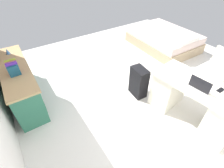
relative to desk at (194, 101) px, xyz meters
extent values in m
plane|color=silver|center=(1.15, 0.14, -0.39)|extent=(6.16, 6.16, 0.00)
cube|color=silver|center=(0.00, 0.00, 0.34)|extent=(1.51, 0.82, 0.04)
cube|color=beige|center=(-0.49, -0.06, -0.03)|extent=(0.47, 0.64, 0.71)
cube|color=beige|center=(0.49, 0.06, -0.03)|extent=(0.47, 0.64, 0.71)
cylinder|color=black|center=(0.22, -0.84, -0.37)|extent=(0.52, 0.52, 0.04)
cylinder|color=black|center=(0.22, -0.84, -0.18)|extent=(0.06, 0.06, 0.42)
cube|color=beige|center=(0.22, -0.84, 0.07)|extent=(0.48, 0.48, 0.08)
cube|color=beige|center=(0.21, -1.04, 0.33)|extent=(0.44, 0.08, 0.44)
cube|color=#2D7056|center=(2.13, 2.34, -0.04)|extent=(1.76, 0.44, 0.70)
cube|color=tan|center=(2.13, 2.34, 0.33)|extent=(1.80, 0.48, 0.04)
cube|color=#275F49|center=(1.74, 2.11, -0.20)|extent=(0.67, 0.01, 0.24)
cube|color=#275F49|center=(2.53, 2.11, -0.20)|extent=(0.67, 0.01, 0.24)
cube|color=tan|center=(2.20, -1.64, -0.25)|extent=(1.93, 1.44, 0.28)
cube|color=beige|center=(2.20, -1.64, -0.01)|extent=(1.87, 1.38, 0.20)
cube|color=white|center=(1.53, -1.62, 0.14)|extent=(0.49, 0.69, 0.10)
cube|color=black|center=(0.97, 0.37, -0.07)|extent=(0.38, 0.25, 0.63)
cube|color=#B7B7BC|center=(-0.03, 0.04, 0.36)|extent=(0.33, 0.25, 0.02)
cube|color=black|center=(-0.04, 0.14, 0.47)|extent=(0.31, 0.05, 0.19)
ellipsoid|color=white|center=(0.23, 0.07, 0.37)|extent=(0.07, 0.11, 0.03)
cube|color=black|center=(-0.23, -0.14, 0.36)|extent=(0.07, 0.14, 0.01)
cube|color=navy|center=(1.84, 2.34, 0.44)|extent=(0.04, 0.17, 0.19)
cube|color=#582CA9|center=(1.88, 2.34, 0.46)|extent=(0.04, 0.17, 0.23)
cube|color=#9F575B|center=(1.92, 2.34, 0.44)|extent=(0.02, 0.17, 0.19)
cube|color=#A34E75|center=(1.96, 2.34, 0.45)|extent=(0.04, 0.17, 0.21)
cube|color=#97B42E|center=(2.00, 2.34, 0.46)|extent=(0.04, 0.17, 0.23)
cube|color=purple|center=(2.04, 2.34, 0.44)|extent=(0.03, 0.17, 0.19)
cone|color=#4C7FBF|center=(2.71, 2.34, 0.40)|extent=(0.08, 0.08, 0.11)
camera|label=1|loc=(-0.88, 2.23, 2.02)|focal=26.74mm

